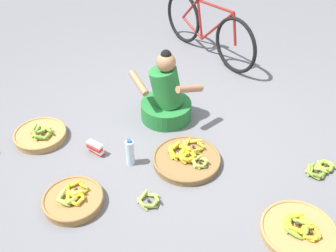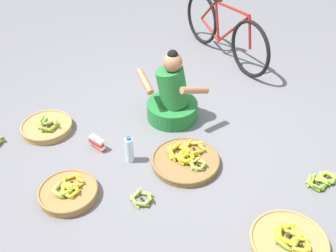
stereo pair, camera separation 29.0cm
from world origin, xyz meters
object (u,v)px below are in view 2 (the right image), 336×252
(packet_carton_stack, at_px, (97,143))
(loose_bananas_back_left, at_px, (322,181))
(bicycle_leaning, at_px, (224,31))
(banana_basket_mid_left, at_px, (47,127))
(loose_bananas_mid_right, at_px, (143,198))
(banana_basket_front_right, at_px, (186,160))
(water_bottle, at_px, (129,150))
(banana_basket_front_left, at_px, (68,192))
(vendor_woman_front, at_px, (172,98))
(banana_basket_back_center, at_px, (289,242))

(packet_carton_stack, bearing_deg, loose_bananas_back_left, 24.73)
(bicycle_leaning, distance_m, banana_basket_mid_left, 2.47)
(bicycle_leaning, bearing_deg, packet_carton_stack, -89.37)
(banana_basket_mid_left, xyz_separation_m, packet_carton_stack, (0.60, 0.11, 0.01))
(loose_bananas_mid_right, relative_size, loose_bananas_back_left, 0.70)
(banana_basket_front_right, distance_m, water_bottle, 0.51)
(banana_basket_front_right, xyz_separation_m, banana_basket_front_left, (-0.54, -0.91, 0.00))
(banana_basket_front_left, height_order, loose_bananas_back_left, banana_basket_front_left)
(water_bottle, bearing_deg, loose_bananas_back_left, 27.91)
(vendor_woman_front, bearing_deg, banana_basket_front_right, -42.96)
(banana_basket_mid_left, bearing_deg, banana_basket_front_left, -28.70)
(banana_basket_back_center, distance_m, water_bottle, 1.54)
(banana_basket_mid_left, height_order, water_bottle, water_bottle)
(vendor_woman_front, distance_m, banana_basket_front_right, 0.74)
(packet_carton_stack, bearing_deg, vendor_woman_front, 72.43)
(loose_bananas_mid_right, height_order, loose_bananas_back_left, loose_bananas_back_left)
(banana_basket_front_right, height_order, water_bottle, water_bottle)
(bicycle_leaning, xyz_separation_m, loose_bananas_back_left, (1.87, -1.42, -0.33))
(banana_basket_mid_left, bearing_deg, water_bottle, 10.40)
(bicycle_leaning, height_order, packet_carton_stack, bicycle_leaning)
(banana_basket_front_left, bearing_deg, packet_carton_stack, 112.80)
(bicycle_leaning, xyz_separation_m, loose_bananas_mid_right, (0.79, -2.51, -0.33))
(banana_basket_front_right, height_order, banana_basket_front_left, banana_basket_front_right)
(banana_basket_front_right, bearing_deg, loose_bananas_mid_right, -92.01)
(banana_basket_mid_left, relative_size, banana_basket_front_left, 1.02)
(banana_basket_back_center, bearing_deg, packet_carton_stack, -177.21)
(banana_basket_mid_left, relative_size, water_bottle, 1.84)
(banana_basket_front_right, distance_m, loose_bananas_mid_right, 0.57)
(banana_basket_front_right, relative_size, water_bottle, 2.24)
(loose_bananas_mid_right, bearing_deg, packet_carton_stack, 162.53)
(bicycle_leaning, bearing_deg, banana_basket_front_right, -67.34)
(banana_basket_mid_left, xyz_separation_m, banana_basket_front_left, (0.84, -0.46, 0.00))
(banana_basket_front_right, bearing_deg, banana_basket_mid_left, -162.01)
(bicycle_leaning, distance_m, banana_basket_back_center, 2.92)
(packet_carton_stack, bearing_deg, banana_basket_front_left, -67.20)
(banana_basket_front_left, bearing_deg, loose_bananas_mid_right, 32.77)
(vendor_woman_front, bearing_deg, banana_basket_front_left, -90.74)
(banana_basket_front_left, bearing_deg, banana_basket_mid_left, 151.30)
(packet_carton_stack, bearing_deg, bicycle_leaning, 90.63)
(banana_basket_back_center, relative_size, water_bottle, 2.10)
(banana_basket_front_left, relative_size, packet_carton_stack, 2.84)
(vendor_woman_front, relative_size, packet_carton_stack, 4.47)
(banana_basket_mid_left, relative_size, packet_carton_stack, 2.91)
(water_bottle, bearing_deg, banana_basket_front_right, 32.60)
(banana_basket_front_left, xyz_separation_m, loose_bananas_mid_right, (0.52, 0.34, -0.02))
(banana_basket_back_center, relative_size, banana_basket_front_right, 0.94)
(banana_basket_back_center, xyz_separation_m, loose_bananas_back_left, (-0.04, 0.76, -0.01))
(banana_basket_front_right, distance_m, loose_bananas_back_left, 1.18)
(loose_bananas_back_left, bearing_deg, water_bottle, -152.09)
(banana_basket_front_right, xyz_separation_m, water_bottle, (-0.43, -0.27, 0.09))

